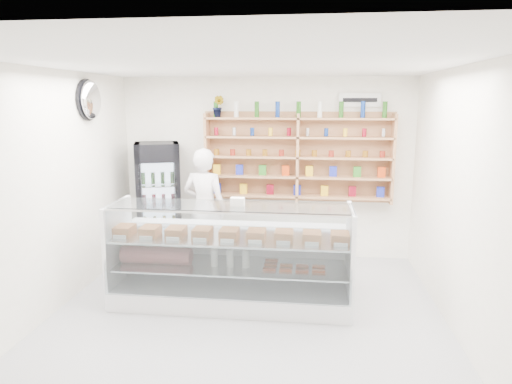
# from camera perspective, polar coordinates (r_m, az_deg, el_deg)

# --- Properties ---
(room) EXTENTS (5.00, 5.00, 5.00)m
(room) POSITION_cam_1_polar(r_m,az_deg,el_deg) (4.73, -1.70, -1.36)
(room) COLOR #A9A8AD
(room) RESTS_ON ground
(display_counter) EXTENTS (2.86, 0.85, 1.25)m
(display_counter) POSITION_cam_1_polar(r_m,az_deg,el_deg) (5.63, -3.12, -10.48)
(display_counter) COLOR white
(display_counter) RESTS_ON floor
(shop_worker) EXTENTS (0.71, 0.53, 1.78)m
(shop_worker) POSITION_cam_1_polar(r_m,az_deg,el_deg) (6.71, -6.43, -2.08)
(shop_worker) COLOR silver
(shop_worker) RESTS_ON floor
(drinks_cooler) EXTENTS (0.82, 0.81, 1.81)m
(drinks_cooler) POSITION_cam_1_polar(r_m,az_deg,el_deg) (7.25, -12.07, -1.08)
(drinks_cooler) COLOR black
(drinks_cooler) RESTS_ON floor
(wall_shelving) EXTENTS (2.84, 0.28, 1.33)m
(wall_shelving) POSITION_cam_1_polar(r_m,az_deg,el_deg) (6.96, 5.24, 4.31)
(wall_shelving) COLOR tan
(wall_shelving) RESTS_ON back_wall
(potted_plant) EXTENTS (0.21, 0.18, 0.32)m
(potted_plant) POSITION_cam_1_polar(r_m,az_deg,el_deg) (7.04, -4.74, 10.62)
(potted_plant) COLOR #1E6626
(potted_plant) RESTS_ON wall_shelving
(security_mirror) EXTENTS (0.15, 0.50, 0.50)m
(security_mirror) POSITION_cam_1_polar(r_m,az_deg,el_deg) (6.43, -19.93, 10.77)
(security_mirror) COLOR silver
(security_mirror) RESTS_ON left_wall
(wall_sign) EXTENTS (0.62, 0.03, 0.20)m
(wall_sign) POSITION_cam_1_polar(r_m,az_deg,el_deg) (7.07, 12.85, 11.15)
(wall_sign) COLOR white
(wall_sign) RESTS_ON back_wall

